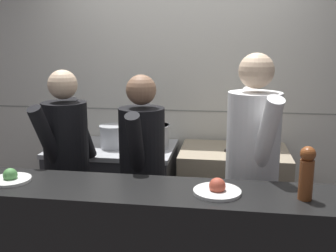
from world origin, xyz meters
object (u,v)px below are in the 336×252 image
chef_line (252,169)px  sauce_pot (113,136)px  braising_pot (151,136)px  chef_sous (142,173)px  chef_head_cook (67,166)px  stock_pot (71,136)px  pepper_mill (307,172)px  plated_dish_appetiser (217,189)px  chefs_knife (240,153)px  oven_range (114,192)px  plated_dish_main (11,178)px

chef_line → sauce_pot: bearing=131.7°
braising_pot → chef_sous: (0.08, -0.73, -0.10)m
chef_head_cook → braising_pot: bearing=68.9°
chef_head_cook → stock_pot: bearing=124.7°
pepper_mill → braising_pot: bearing=128.9°
sauce_pot → pepper_mill: pepper_mill is taller
sauce_pot → plated_dish_appetiser: (0.95, -1.27, 0.04)m
chefs_knife → chef_line: bearing=-84.8°
chefs_knife → chef_line: 0.65m
sauce_pot → chef_head_cook: chef_head_cook is taller
pepper_mill → chef_line: chef_line is taller
plated_dish_appetiser → chef_sous: size_ratio=0.16×
oven_range → pepper_mill: bearing=-42.7°
oven_range → stock_pot: stock_pot is taller
sauce_pot → plated_dish_appetiser: 1.59m
sauce_pot → chef_sous: chef_sous is taller
oven_range → chef_line: bearing=-32.3°
pepper_mill → chef_line: (-0.24, 0.56, -0.18)m
pepper_mill → chef_line: bearing=112.7°
chef_head_cook → sauce_pot: bearing=90.4°
chefs_knife → plated_dish_appetiser: (-0.16, -1.20, 0.13)m
plated_dish_appetiser → chef_head_cook: size_ratio=0.16×
plated_dish_appetiser → sauce_pot: bearing=126.9°
oven_range → stock_pot: bearing=-173.8°
braising_pot → chef_line: 1.13m
stock_pot → pepper_mill: (1.80, -1.27, 0.18)m
chefs_knife → plated_dish_main: 1.81m
stock_pot → chefs_knife: bearing=-2.3°
braising_pot → chef_sous: 0.74m
plated_dish_appetiser → pepper_mill: 0.47m
braising_pot → chefs_knife: 0.79m
stock_pot → plated_dish_main: size_ratio=1.07×
chef_sous → chef_line: chef_line is taller
chefs_knife → plated_dish_main: bearing=-138.8°
chef_line → chef_sous: bearing=160.4°
chefs_knife → chef_head_cook: (-1.28, -0.56, 0.00)m
chefs_knife → plated_dish_main: (-1.36, -1.19, 0.12)m
braising_pot → chef_line: bearing=-42.5°
sauce_pot → chef_line: size_ratio=0.14×
chef_head_cook → chef_line: (1.34, -0.08, 0.07)m
pepper_mill → chef_head_cook: (-1.58, 0.65, -0.25)m
stock_pot → plated_dish_main: 1.26m
sauce_pot → pepper_mill: size_ratio=0.87×
chefs_knife → plated_dish_main: size_ratio=1.38×
sauce_pot → chefs_knife: sauce_pot is taller
braising_pot → plated_dish_main: size_ratio=1.43×
sauce_pot → chef_line: 1.37m
sauce_pot → stock_pot: bearing=-177.9°
braising_pot → pepper_mill: pepper_mill is taller
oven_range → plated_dish_main: bearing=-100.3°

